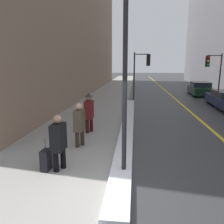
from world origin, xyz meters
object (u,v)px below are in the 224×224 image
object	(u,v)px
pedestrian_in_fedora	(89,111)
traffic_light_far	(212,67)
lamp_post	(125,48)
parked_car_dark_green	(200,89)
pedestrian_with_shoulder_bag	(59,140)
pedestrian_nearside	(79,123)
traffic_light_near	(143,66)
rolling_suitcase	(46,160)

from	to	relation	value
pedestrian_in_fedora	traffic_light_far	bearing A→B (deg)	142.80
lamp_post	parked_car_dark_green	distance (m)	18.41
pedestrian_with_shoulder_bag	pedestrian_nearside	size ratio (longest dim) A/B	1.00
traffic_light_near	traffic_light_far	xyz separation A→B (m)	(5.68, 1.07, -0.05)
traffic_light_far	pedestrian_with_shoulder_bag	bearing A→B (deg)	54.36
pedestrian_nearside	lamp_post	bearing A→B (deg)	44.29
traffic_light_near	traffic_light_far	world-z (taller)	traffic_light_near
pedestrian_with_shoulder_bag	traffic_light_near	bearing A→B (deg)	170.44
pedestrian_in_fedora	rolling_suitcase	world-z (taller)	pedestrian_in_fedora
traffic_light_near	parked_car_dark_green	size ratio (longest dim) A/B	0.83
traffic_light_near	pedestrian_nearside	bearing A→B (deg)	-97.74
pedestrian_in_fedora	rolling_suitcase	bearing A→B (deg)	-4.97
lamp_post	parked_car_dark_green	world-z (taller)	lamp_post
lamp_post	pedestrian_nearside	size ratio (longest dim) A/B	3.52
traffic_light_far	pedestrian_nearside	size ratio (longest dim) A/B	2.40
traffic_light_far	pedestrian_with_shoulder_bag	xyz separation A→B (m)	(-8.30, -13.47, -1.87)
pedestrian_in_fedora	parked_car_dark_green	world-z (taller)	pedestrian_in_fedora
traffic_light_near	pedestrian_with_shoulder_bag	distance (m)	12.82
traffic_light_far	pedestrian_nearside	xyz separation A→B (m)	(-8.19, -11.63, -1.87)
pedestrian_nearside	parked_car_dark_green	distance (m)	17.23
pedestrian_with_shoulder_bag	pedestrian_in_fedora	world-z (taller)	pedestrian_in_fedora
parked_car_dark_green	rolling_suitcase	xyz separation A→B (m)	(-8.81, -16.97, -0.30)
pedestrian_with_shoulder_bag	parked_car_dark_green	world-z (taller)	pedestrian_with_shoulder_bag
pedestrian_in_fedora	lamp_post	bearing A→B (deg)	27.71
parked_car_dark_green	traffic_light_near	bearing A→B (deg)	132.40
parked_car_dark_green	rolling_suitcase	distance (m)	19.12
pedestrian_with_shoulder_bag	pedestrian_in_fedora	bearing A→B (deg)	-179.14
traffic_light_far	parked_car_dark_green	size ratio (longest dim) A/B	0.82
traffic_light_far	pedestrian_in_fedora	size ratio (longest dim) A/B	2.18
traffic_light_near	pedestrian_in_fedora	xyz separation A→B (m)	(-2.53, -8.85, -1.85)
rolling_suitcase	traffic_light_far	bearing A→B (deg)	149.73
pedestrian_with_shoulder_bag	parked_car_dark_green	distance (m)	18.90
traffic_light_near	traffic_light_far	bearing A→B (deg)	16.35
traffic_light_near	lamp_post	bearing A→B (deg)	-88.16
pedestrian_with_shoulder_bag	traffic_light_far	bearing A→B (deg)	150.74
traffic_light_near	pedestrian_with_shoulder_bag	xyz separation A→B (m)	(-2.62, -12.40, -1.92)
lamp_post	parked_car_dark_green	size ratio (longest dim) A/B	1.20
pedestrian_with_shoulder_bag	pedestrian_nearside	bearing A→B (deg)	179.06
pedestrian_with_shoulder_bag	pedestrian_in_fedora	size ratio (longest dim) A/B	0.91
pedestrian_nearside	rolling_suitcase	xyz separation A→B (m)	(-0.48, -1.90, -0.58)
pedestrian_with_shoulder_bag	pedestrian_in_fedora	distance (m)	3.55
pedestrian_in_fedora	parked_car_dark_green	distance (m)	15.76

